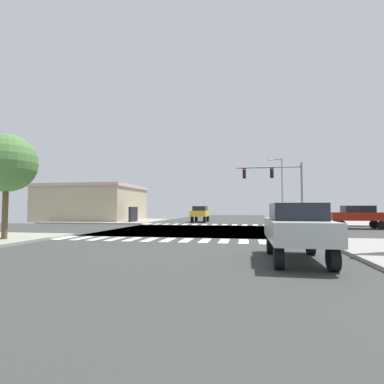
# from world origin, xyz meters

# --- Properties ---
(ground) EXTENTS (90.00, 90.00, 0.05)m
(ground) POSITION_xyz_m (0.00, 0.00, -0.03)
(ground) COLOR #333533
(sidewalk_corner_ne) EXTENTS (12.00, 12.00, 0.14)m
(sidewalk_corner_ne) POSITION_xyz_m (13.00, 12.00, 0.07)
(sidewalk_corner_ne) COLOR gray
(sidewalk_corner_ne) RESTS_ON ground
(sidewalk_corner_nw) EXTENTS (12.00, 12.00, 0.14)m
(sidewalk_corner_nw) POSITION_xyz_m (-13.00, 12.00, 0.07)
(sidewalk_corner_nw) COLOR gray
(sidewalk_corner_nw) RESTS_ON ground
(crosswalk_near) EXTENTS (13.50, 2.00, 0.01)m
(crosswalk_near) POSITION_xyz_m (-0.25, -7.30, 0.00)
(crosswalk_near) COLOR silver
(crosswalk_near) RESTS_ON ground
(crosswalk_far) EXTENTS (13.50, 2.00, 0.01)m
(crosswalk_far) POSITION_xyz_m (-0.25, 7.30, 0.00)
(crosswalk_far) COLOR silver
(crosswalk_far) RESTS_ON ground
(traffic_signal_mast) EXTENTS (6.31, 0.55, 6.08)m
(traffic_signal_mast) POSITION_xyz_m (6.22, 7.33, 4.49)
(traffic_signal_mast) COLOR gray
(traffic_signal_mast) RESTS_ON ground
(street_lamp) EXTENTS (1.78, 0.32, 7.99)m
(street_lamp) POSITION_xyz_m (7.69, 16.62, 4.78)
(street_lamp) COLOR gray
(street_lamp) RESTS_ON ground
(bank_building) EXTENTS (12.94, 10.30, 4.56)m
(bank_building) POSITION_xyz_m (-16.20, 13.19, 2.29)
(bank_building) COLOR #BDAE8C
(bank_building) RESTS_ON ground
(sidewalk_tree) EXTENTS (2.98, 2.98, 5.51)m
(sidewalk_tree) POSITION_xyz_m (-8.71, -9.60, 4.00)
(sidewalk_tree) COLOR brown
(sidewalk_tree) RESTS_ON ground
(sedan_crossing_2) EXTENTS (1.80, 4.30, 1.88)m
(sedan_crossing_2) POSITION_xyz_m (-2.00, 12.49, 1.12)
(sedan_crossing_2) COLOR black
(sedan_crossing_2) RESTS_ON ground
(sedan_queued_3) EXTENTS (4.30, 1.80, 1.88)m
(sedan_queued_3) POSITION_xyz_m (12.33, 3.50, 1.12)
(sedan_queued_3) COLOR black
(sedan_queued_3) RESTS_ON ground
(sedan_leading_4) EXTENTS (1.80, 4.30, 1.88)m
(sedan_leading_4) POSITION_xyz_m (5.00, -12.70, 1.12)
(sedan_leading_4) COLOR black
(sedan_leading_4) RESTS_ON ground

